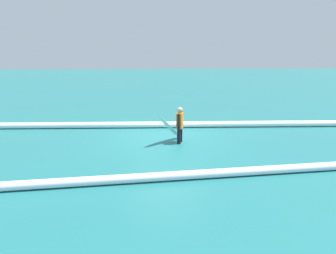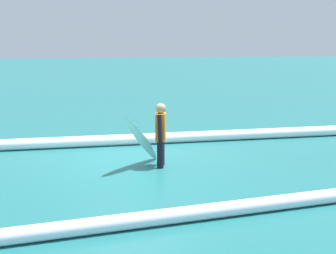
% 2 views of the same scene
% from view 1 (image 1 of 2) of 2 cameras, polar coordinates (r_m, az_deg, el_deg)
% --- Properties ---
extents(ground_plane, '(179.38, 179.38, 0.00)m').
position_cam_1_polar(ground_plane, '(11.18, -0.57, -2.51)').
color(ground_plane, '#1B6061').
extents(surfer, '(0.31, 0.58, 1.37)m').
position_cam_1_polar(surfer, '(10.55, 2.42, 0.74)').
color(surfer, black).
rests_on(surfer, ground_plane).
extents(surfboard, '(1.15, 1.39, 1.19)m').
position_cam_1_polar(surfboard, '(10.69, 0.31, -0.05)').
color(surfboard, white).
rests_on(surfboard, ground_plane).
extents(wave_crest_foreground, '(19.67, 1.55, 0.28)m').
position_cam_1_polar(wave_crest_foreground, '(13.14, -7.69, 0.43)').
color(wave_crest_foreground, white).
rests_on(wave_crest_foreground, ground_plane).
extents(wave_crest_midground, '(21.93, 1.46, 0.23)m').
position_cam_1_polar(wave_crest_midground, '(7.50, 2.84, -9.77)').
color(wave_crest_midground, white).
rests_on(wave_crest_midground, ground_plane).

